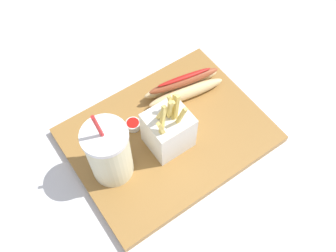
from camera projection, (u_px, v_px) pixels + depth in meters
ground_plane at (168, 140)px, 0.86m from camera, size 2.40×2.40×0.02m
food_tray at (168, 135)px, 0.84m from camera, size 0.43×0.32×0.02m
soda_cup at (109, 153)px, 0.72m from camera, size 0.09×0.09×0.21m
fries_basket at (168, 130)px, 0.77m from camera, size 0.09×0.08×0.17m
hot_dog_1 at (184, 87)px, 0.87m from camera, size 0.19×0.09×0.06m
ketchup_cup_1 at (133, 124)px, 0.83m from camera, size 0.03×0.03×0.02m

